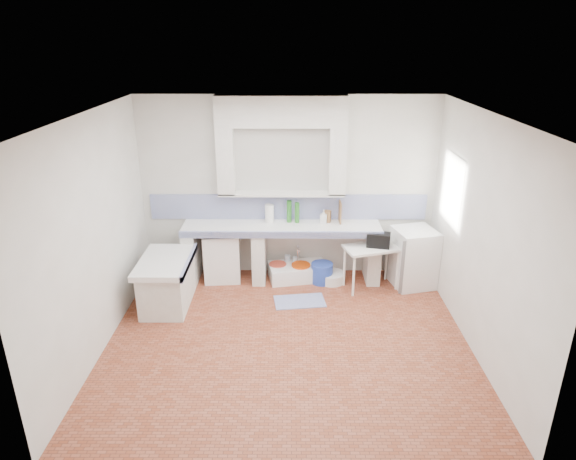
{
  "coord_description": "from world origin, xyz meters",
  "views": [
    {
      "loc": [
        0.03,
        -5.33,
        3.59
      ],
      "look_at": [
        0.0,
        1.0,
        1.1
      ],
      "focal_mm": 31.02,
      "sensor_mm": 36.0,
      "label": 1
    }
  ],
  "objects_px": {
    "stove": "(222,256)",
    "fridge": "(413,258)",
    "sink": "(298,272)",
    "side_table": "(371,267)"
  },
  "relations": [
    {
      "from": "sink",
      "to": "side_table",
      "type": "bearing_deg",
      "value": -25.9
    },
    {
      "from": "side_table",
      "to": "fridge",
      "type": "relative_size",
      "value": 0.9
    },
    {
      "from": "fridge",
      "to": "sink",
      "type": "bearing_deg",
      "value": 160.39
    },
    {
      "from": "sink",
      "to": "fridge",
      "type": "xyz_separation_m",
      "value": [
        1.75,
        -0.18,
        0.34
      ]
    },
    {
      "from": "sink",
      "to": "fridge",
      "type": "relative_size",
      "value": 0.99
    },
    {
      "from": "stove",
      "to": "sink",
      "type": "xyz_separation_m",
      "value": [
        1.18,
        -0.02,
        -0.28
      ]
    },
    {
      "from": "stove",
      "to": "fridge",
      "type": "relative_size",
      "value": 0.86
    },
    {
      "from": "sink",
      "to": "fridge",
      "type": "height_order",
      "value": "fridge"
    },
    {
      "from": "stove",
      "to": "sink",
      "type": "relative_size",
      "value": 0.87
    },
    {
      "from": "stove",
      "to": "side_table",
      "type": "distance_m",
      "value": 2.29
    }
  ]
}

